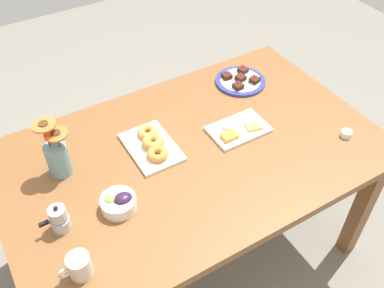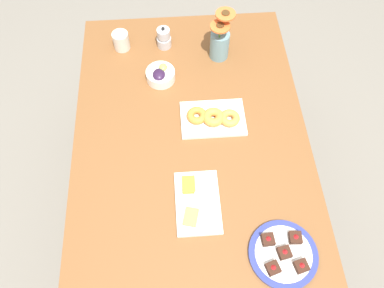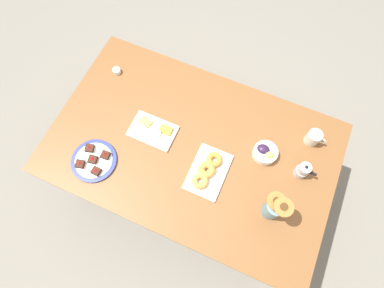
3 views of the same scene
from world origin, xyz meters
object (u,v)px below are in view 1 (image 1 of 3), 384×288
object	(u,v)px
coffee_mug	(79,266)
moka_pot	(59,219)
croissant_platter	(152,145)
grape_bowl	(119,202)
jam_cup_honey	(347,134)
dining_table	(192,165)
flower_vase	(57,156)
dessert_plate	(240,81)
cheese_platter	(238,129)

from	to	relation	value
coffee_mug	moka_pot	distance (m)	0.21
croissant_platter	moka_pot	xyz separation A→B (m)	(0.46, 0.20, 0.03)
coffee_mug	grape_bowl	world-z (taller)	coffee_mug
grape_bowl	jam_cup_honey	distance (m)	1.02
moka_pot	jam_cup_honey	bearing A→B (deg)	172.05
dining_table	jam_cup_honey	distance (m)	0.69
jam_cup_honey	flower_vase	xyz separation A→B (m)	(1.14, -0.43, 0.07)
croissant_platter	jam_cup_honey	distance (m)	0.85
flower_vase	moka_pot	size ratio (longest dim) A/B	2.12
croissant_platter	grape_bowl	bearing A→B (deg)	41.59
dining_table	moka_pot	xyz separation A→B (m)	(0.60, 0.10, 0.13)
grape_bowl	flower_vase	size ratio (longest dim) A/B	0.53
croissant_platter	dessert_plate	distance (m)	0.63
croissant_platter	flower_vase	bearing A→B (deg)	-9.89
flower_vase	dining_table	bearing A→B (deg)	161.94
jam_cup_honey	flower_vase	distance (m)	1.22
cheese_platter	moka_pot	bearing A→B (deg)	6.66
dessert_plate	coffee_mug	bearing A→B (deg)	29.46
coffee_mug	jam_cup_honey	size ratio (longest dim) A/B	2.35
coffee_mug	moka_pot	xyz separation A→B (m)	(-0.00, -0.21, 0.00)
croissant_platter	moka_pot	bearing A→B (deg)	23.10
dining_table	flower_vase	size ratio (longest dim) A/B	6.33
cheese_platter	dessert_plate	bearing A→B (deg)	-126.87
cheese_platter	dessert_plate	distance (m)	0.37
dessert_plate	cheese_platter	bearing A→B (deg)	53.13
coffee_mug	croissant_platter	distance (m)	0.62
coffee_mug	croissant_platter	world-z (taller)	coffee_mug
coffee_mug	cheese_platter	size ratio (longest dim) A/B	0.43
dining_table	grape_bowl	world-z (taller)	grape_bowl
flower_vase	dessert_plate	bearing A→B (deg)	-172.42
dining_table	cheese_platter	distance (m)	0.26
grape_bowl	moka_pot	distance (m)	0.22
dining_table	coffee_mug	xyz separation A→B (m)	(0.60, 0.30, 0.13)
dining_table	flower_vase	distance (m)	0.57
dessert_plate	flower_vase	size ratio (longest dim) A/B	0.99
coffee_mug	dessert_plate	xyz separation A→B (m)	(-1.06, -0.60, -0.03)
flower_vase	moka_pot	xyz separation A→B (m)	(0.09, 0.26, -0.04)
coffee_mug	cheese_platter	world-z (taller)	coffee_mug
dining_table	dessert_plate	bearing A→B (deg)	-147.21
grape_bowl	flower_vase	bearing A→B (deg)	-66.10
dining_table	coffee_mug	world-z (taller)	coffee_mug
grape_bowl	cheese_platter	size ratio (longest dim) A/B	0.52
croissant_platter	dessert_plate	size ratio (longest dim) A/B	1.12
croissant_platter	cheese_platter	bearing A→B (deg)	165.22
dining_table	croissant_platter	bearing A→B (deg)	-36.64
grape_bowl	jam_cup_honey	size ratio (longest dim) A/B	2.79
jam_cup_honey	grape_bowl	bearing A→B (deg)	-8.28
coffee_mug	cheese_platter	bearing A→B (deg)	-160.02
cheese_platter	croissant_platter	world-z (taller)	croissant_platter
croissant_platter	moka_pot	world-z (taller)	moka_pot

